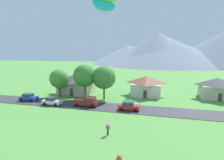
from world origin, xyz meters
name	(u,v)px	position (x,y,z in m)	size (l,w,h in m)	color
road_strip	(121,108)	(0.00, 28.19, 0.04)	(160.00, 6.02, 0.08)	#38383D
mountain_far_east_ridge	(128,54)	(-21.57, 169.55, 9.27)	(72.53, 72.53, 18.54)	gray
mountain_west_ridge	(165,50)	(12.96, 166.94, 13.07)	(115.05, 115.05, 26.14)	gray
mountain_central_ridge	(158,48)	(6.48, 163.73, 14.88)	(91.11, 91.11, 29.76)	gray
house_leftmost	(76,84)	(-14.88, 38.32, 2.81)	(9.82, 6.81, 5.42)	beige
house_left_center	(146,85)	(4.28, 41.59, 2.66)	(8.19, 8.15, 5.15)	beige
house_right_center	(217,88)	(21.73, 42.23, 2.70)	(8.00, 6.84, 5.21)	beige
tree_near_left	(85,76)	(-10.16, 33.26, 5.86)	(5.60, 5.60, 8.67)	brown
tree_left_of_center	(104,78)	(-5.47, 34.14, 5.46)	(5.73, 5.73, 8.33)	brown
tree_center	(59,79)	(-17.69, 34.09, 4.75)	(4.99, 4.99, 7.26)	#4C3823
parked_car_white_west_end	(52,101)	(-15.33, 26.81, 0.87)	(4.23, 2.13, 1.68)	white
parked_car_red_mid_west	(129,106)	(1.79, 27.31, 0.87)	(4.23, 2.15, 1.68)	red
parked_car_blue_mid_east	(29,97)	(-22.72, 28.36, 0.87)	(4.21, 2.11, 1.68)	#2847A8
pickup_truck_maroon_east_side	(87,102)	(-7.46, 27.70, 1.06)	(5.27, 2.46, 1.99)	maroon
kite_flyer_with_kite	(105,9)	(1.97, 10.36, 15.70)	(3.48, 3.05, 17.03)	navy
watcher_person	(108,129)	(0.64, 15.87, 0.88)	(0.56, 0.24, 1.68)	black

